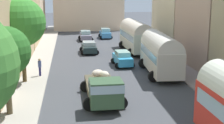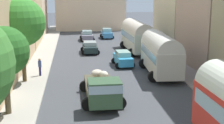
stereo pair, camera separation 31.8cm
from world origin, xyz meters
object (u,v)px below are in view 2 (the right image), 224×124
Objects in this scene: car_0 at (90,47)px; pedestrian_0 at (7,99)px; parked_bus_1 at (161,52)px; car_2 at (123,58)px; car_3 at (107,33)px; parked_bus_2 at (137,35)px; cargo_truck_0 at (102,88)px; pedestrian_1 at (40,66)px; car_1 at (87,36)px.

pedestrian_0 is at bearing -108.00° from car_0.
car_2 is at bearing 126.69° from parked_bus_1.
car_3 is (-2.64, 23.90, -1.36)m from parked_bus_1.
car_0 is at bearing -179.29° from parked_bus_2.
cargo_truck_0 reaches higher than car_3.
pedestrian_0 is 9.14m from pedestrian_1.
car_0 is (-6.08, -0.08, -1.46)m from parked_bus_2.
cargo_truck_0 is at bearing -56.61° from pedestrian_1.
car_0 is 0.98× the size of car_1.
car_1 is (0.11, 10.49, 0.03)m from car_0.
parked_bus_2 reaches higher than car_2.
parked_bus_2 reaches higher than parked_bus_1.
parked_bus_2 is 12.68m from car_3.
car_0 is (0.14, 18.84, -0.38)m from cargo_truck_0.
parked_bus_2 is 8.22m from car_2.
car_3 is (-2.59, 12.33, -1.40)m from parked_bus_2.
car_1 reaches higher than car_0.
parked_bus_1 reaches higher than car_1.
cargo_truck_0 is at bearing -90.49° from car_1.
car_3 reaches higher than car_2.
car_1 is at bearing 89.51° from cargo_truck_0.
cargo_truck_0 is 3.91× the size of pedestrian_1.
pedestrian_0 is at bearing -102.25° from car_1.
car_1 is 2.31× the size of pedestrian_0.
car_1 is 3.88m from car_3.
parked_bus_1 is at bearing -53.31° from car_2.
parked_bus_1 is at bearing -74.70° from car_1.
car_3 reaches higher than car_0.
parked_bus_2 is 19.94m from cargo_truck_0.
car_0 is 8.09m from car_2.
car_0 is at bearing 112.69° from car_2.
car_0 is 1.09× the size of car_3.
car_1 is 1.04× the size of car_2.
parked_bus_2 is 23.85m from pedestrian_0.
parked_bus_2 is at bearing 90.25° from parked_bus_1.
pedestrian_0 is at bearing -145.73° from parked_bus_1.
car_3 is at bearing 96.30° from parked_bus_1.
parked_bus_2 is at bearing -78.13° from car_3.
parked_bus_1 is at bearing -89.75° from parked_bus_2.
parked_bus_1 is 9.71m from cargo_truck_0.
pedestrian_1 is (-11.38, 0.42, -1.13)m from parked_bus_1.
pedestrian_1 is at bearing 177.88° from parked_bus_1.
cargo_truck_0 is (-6.27, -7.34, -1.04)m from parked_bus_1.
pedestrian_0 is at bearing -168.60° from cargo_truck_0.
parked_bus_1 is 1.20× the size of cargo_truck_0.
car_1 is 1.11× the size of car_3.
parked_bus_1 is 2.14× the size of car_2.
parked_bus_2 is at bearing -60.20° from car_1.
cargo_truck_0 is (-6.22, -18.91, -1.08)m from parked_bus_2.
car_0 is 12.89m from car_3.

